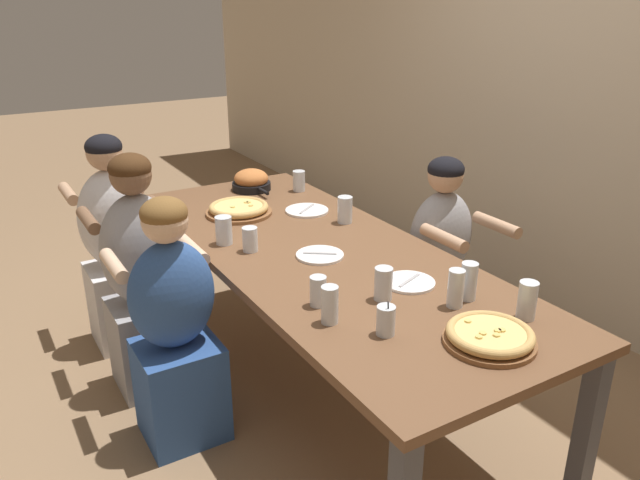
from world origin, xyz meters
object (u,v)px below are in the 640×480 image
at_px(empty_plate_b, 320,255).
at_px(drinking_glass_j, 250,241).
at_px(pizza_board_main, 239,209).
at_px(diner_near_midleft, 143,285).
at_px(diner_near_left, 117,252).
at_px(drinking_glass_e, 224,232).
at_px(drinking_glass_h, 469,283).
at_px(diner_far_center, 439,270).
at_px(empty_plate_a, 307,210).
at_px(drinking_glass_g, 527,302).
at_px(drinking_glass_d, 330,305).
at_px(drinking_glass_i, 456,291).
at_px(empty_plate_c, 409,282).
at_px(pizza_board_second, 490,336).
at_px(drinking_glass_c, 345,211).
at_px(diner_near_center, 175,334).
at_px(drinking_glass_f, 383,286).
at_px(drinking_glass_b, 318,293).
at_px(cocktail_glass_blue, 386,322).
at_px(skillet_bowl, 251,181).
at_px(drinking_glass_a, 299,182).

distance_m(empty_plate_b, drinking_glass_j, 0.33).
distance_m(pizza_board_main, diner_near_midleft, 0.65).
relative_size(diner_near_midleft, diner_near_left, 1.01).
distance_m(drinking_glass_e, drinking_glass_h, 1.17).
relative_size(drinking_glass_h, diner_far_center, 0.14).
xyz_separation_m(empty_plate_a, drinking_glass_g, (1.43, 0.09, 0.06)).
xyz_separation_m(drinking_glass_d, drinking_glass_j, (-0.75, 0.04, -0.02)).
xyz_separation_m(empty_plate_a, drinking_glass_i, (1.23, -0.06, 0.06)).
relative_size(empty_plate_c, drinking_glass_j, 1.86).
xyz_separation_m(pizza_board_second, drinking_glass_c, (-1.25, 0.23, 0.03)).
xyz_separation_m(drinking_glass_d, diner_near_center, (-0.61, -0.39, -0.31)).
bearing_deg(drinking_glass_f, drinking_glass_j, -161.59).
xyz_separation_m(drinking_glass_h, drinking_glass_i, (0.02, -0.08, -0.00)).
bearing_deg(diner_near_left, empty_plate_a, -27.08).
relative_size(drinking_glass_g, drinking_glass_i, 0.96).
relative_size(drinking_glass_b, diner_near_left, 0.10).
bearing_deg(empty_plate_c, empty_plate_b, -158.64).
bearing_deg(drinking_glass_i, cocktail_glass_blue, -84.57).
distance_m(drinking_glass_d, drinking_glass_j, 0.75).
height_order(pizza_board_second, cocktail_glass_blue, cocktail_glass_blue).
xyz_separation_m(empty_plate_a, diner_near_left, (-0.47, -0.92, -0.21)).
xyz_separation_m(drinking_glass_g, diner_near_left, (-1.90, -1.01, -0.27)).
height_order(pizza_board_main, drinking_glass_f, drinking_glass_f).
bearing_deg(skillet_bowl, empty_plate_c, -0.08).
bearing_deg(drinking_glass_b, empty_plate_a, 152.49).
bearing_deg(drinking_glass_b, cocktail_glass_blue, 16.39).
bearing_deg(pizza_board_main, drinking_glass_e, -33.34).
bearing_deg(diner_near_midleft, drinking_glass_h, -51.59).
bearing_deg(cocktail_glass_blue, drinking_glass_f, 145.61).
xyz_separation_m(pizza_board_main, drinking_glass_a, (-0.20, 0.48, 0.03)).
height_order(pizza_board_main, drinking_glass_c, drinking_glass_c).
bearing_deg(cocktail_glass_blue, empty_plate_c, 130.39).
height_order(empty_plate_a, empty_plate_c, same).
xyz_separation_m(drinking_glass_c, drinking_glass_f, (0.80, -0.34, -0.00)).
xyz_separation_m(drinking_glass_b, diner_near_center, (-0.47, -0.42, -0.29)).
relative_size(empty_plate_c, diner_near_center, 0.19).
bearing_deg(diner_near_midleft, drinking_glass_g, -54.26).
relative_size(empty_plate_b, cocktail_glass_blue, 1.61).
relative_size(drinking_glass_g, diner_near_center, 0.13).
distance_m(cocktail_glass_blue, diner_near_center, 0.97).
bearing_deg(drinking_glass_g, drinking_glass_a, 178.25).
xyz_separation_m(drinking_glass_b, drinking_glass_h, (0.25, 0.52, 0.02)).
bearing_deg(pizza_board_main, drinking_glass_i, 10.99).
xyz_separation_m(skillet_bowl, empty_plate_a, (0.52, 0.09, -0.05)).
distance_m(drinking_glass_b, drinking_glass_c, 0.92).
xyz_separation_m(skillet_bowl, drinking_glass_f, (1.56, -0.18, 0.00)).
xyz_separation_m(drinking_glass_b, drinking_glass_g, (0.47, 0.59, 0.01)).
distance_m(pizza_board_second, diner_far_center, 1.18).
xyz_separation_m(drinking_glass_a, drinking_glass_h, (1.56, -0.13, 0.01)).
relative_size(diner_far_center, diner_near_left, 0.93).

